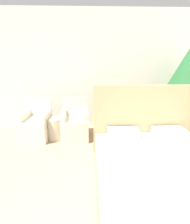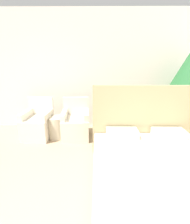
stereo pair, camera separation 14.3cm
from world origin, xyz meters
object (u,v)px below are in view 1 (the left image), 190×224
Objects in this scene: bed at (159,167)px; armchair_near_window_left at (36,126)px; side_table at (56,128)px; potted_palm at (190,73)px; armchair_near_window_right at (75,125)px.

bed reaches higher than armchair_near_window_left.
side_table is at bearing -0.59° from armchair_near_window_left.
potted_palm reaches higher than armchair_near_window_left.
side_table is (-2.98, -0.12, -1.20)m from potted_palm.
armchair_near_window_right is at bearing -178.21° from potted_palm.
side_table is (-1.78, 1.56, -0.01)m from bed.
potted_palm is at bearing 2.22° from side_table.
side_table is at bearing 138.62° from bed.
armchair_near_window_right reaches higher than side_table.
armchair_near_window_left reaches higher than side_table.
armchair_near_window_left is 0.42× the size of potted_palm.
bed is at bearing -31.73° from armchair_near_window_left.
armchair_near_window_right is at bearing 4.16° from armchair_near_window_left.
armchair_near_window_left is 3.61m from potted_palm.
bed is at bearing -53.20° from armchair_near_window_right.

